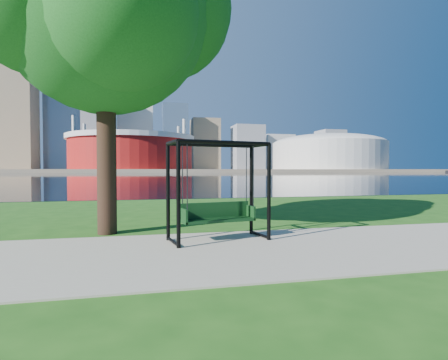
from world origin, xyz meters
name	(u,v)px	position (x,y,z in m)	size (l,w,h in m)	color
ground	(233,246)	(0.00, 0.00, 0.00)	(900.00, 900.00, 0.00)	#1E5114
path	(240,251)	(0.00, -0.50, 0.01)	(120.00, 4.00, 0.03)	#9E937F
river	(151,175)	(0.00, 102.00, 0.01)	(900.00, 180.00, 0.02)	black
far_bank	(147,171)	(0.00, 306.00, 1.00)	(900.00, 228.00, 2.00)	#937F60
stadium	(132,151)	(-10.00, 235.00, 14.23)	(83.00, 83.00, 32.00)	maroon
arena	(328,151)	(135.00, 235.00, 15.87)	(84.00, 84.00, 26.56)	beige
skyline	(142,132)	(-4.27, 319.39, 35.89)	(392.00, 66.00, 96.50)	gray
swing	(218,193)	(-0.21, 0.56, 1.08)	(2.31, 1.31, 2.23)	black
park_tree	(103,4)	(-2.80, 2.13, 5.73)	(6.64, 6.00, 8.24)	black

